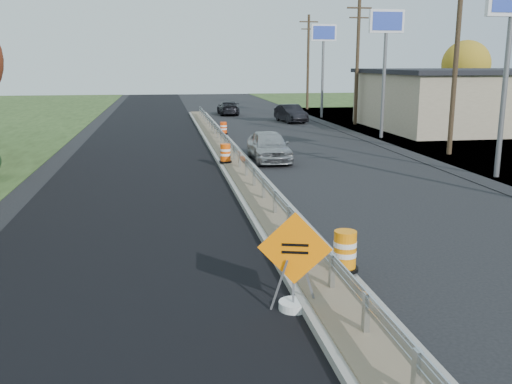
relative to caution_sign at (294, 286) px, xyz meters
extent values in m
plane|color=black|center=(0.90, 8.47, -0.50)|extent=(140.00, 140.00, 0.00)
cube|color=black|center=(-3.50, 18.47, -0.50)|extent=(7.20, 120.00, 0.01)
cube|color=gray|center=(0.90, 16.47, -0.41)|extent=(1.60, 55.00, 0.18)
cube|color=brown|center=(0.90, 16.47, -0.30)|extent=(1.25, 55.00, 0.05)
cube|color=silver|center=(0.90, -3.53, 0.08)|extent=(0.10, 0.15, 0.70)
cube|color=silver|center=(0.90, -1.53, 0.08)|extent=(0.10, 0.15, 0.70)
cube|color=silver|center=(0.90, 0.47, 0.08)|extent=(0.10, 0.15, 0.70)
cube|color=silver|center=(0.90, 2.47, 0.08)|extent=(0.10, 0.15, 0.70)
cube|color=silver|center=(0.90, 4.47, 0.08)|extent=(0.10, 0.15, 0.70)
cube|color=silver|center=(0.90, 6.47, 0.08)|extent=(0.10, 0.15, 0.70)
cube|color=silver|center=(0.90, 8.47, 0.08)|extent=(0.10, 0.15, 0.70)
cube|color=silver|center=(0.90, 10.47, 0.08)|extent=(0.10, 0.15, 0.70)
cube|color=silver|center=(0.90, 12.47, 0.08)|extent=(0.10, 0.15, 0.70)
cube|color=silver|center=(0.90, 14.47, 0.08)|extent=(0.10, 0.15, 0.70)
cube|color=silver|center=(0.90, 16.47, 0.08)|extent=(0.10, 0.15, 0.70)
cube|color=silver|center=(0.90, 18.47, 0.08)|extent=(0.10, 0.15, 0.70)
cube|color=silver|center=(0.90, 20.47, 0.08)|extent=(0.10, 0.15, 0.70)
cube|color=silver|center=(0.90, 22.47, 0.08)|extent=(0.10, 0.15, 0.70)
cube|color=silver|center=(0.90, 24.47, 0.08)|extent=(0.10, 0.15, 0.70)
cube|color=silver|center=(0.90, 26.47, 0.08)|extent=(0.10, 0.15, 0.70)
cube|color=silver|center=(0.90, 28.47, 0.08)|extent=(0.10, 0.15, 0.70)
cube|color=silver|center=(0.90, 30.47, 0.08)|extent=(0.10, 0.15, 0.70)
cube|color=silver|center=(0.90, 32.47, 0.08)|extent=(0.10, 0.15, 0.70)
cube|color=silver|center=(0.90, 34.47, 0.08)|extent=(0.10, 0.15, 0.70)
cube|color=silver|center=(0.90, 36.47, 0.08)|extent=(0.10, 0.15, 0.70)
cube|color=silver|center=(0.90, 38.47, 0.08)|extent=(0.10, 0.15, 0.70)
cube|color=silver|center=(0.90, 40.47, 0.08)|extent=(0.10, 0.15, 0.70)
cube|color=silver|center=(0.90, 17.47, 0.28)|extent=(0.04, 46.00, 0.34)
cube|color=silver|center=(0.90, 17.47, 0.20)|extent=(0.06, 46.00, 0.03)
cube|color=silver|center=(0.90, 17.47, 0.36)|extent=(0.06, 46.00, 0.03)
cube|color=tan|center=(21.90, 28.47, 1.50)|extent=(18.00, 12.00, 4.00)
cube|color=black|center=(21.90, 28.47, 3.62)|extent=(18.50, 12.50, 0.30)
cube|color=black|center=(12.95, 28.47, 1.10)|extent=(0.08, 7.20, 2.20)
cylinder|color=slate|center=(11.40, 11.47, 2.90)|extent=(0.22, 0.22, 6.80)
cylinder|color=slate|center=(11.40, 24.47, 2.90)|extent=(0.22, 0.22, 6.80)
cube|color=white|center=(11.40, 24.47, 6.70)|extent=(2.20, 0.25, 1.40)
cube|color=#263FB2|center=(11.40, 24.47, 6.70)|extent=(1.90, 0.30, 1.10)
cylinder|color=slate|center=(11.40, 38.47, 2.90)|extent=(0.22, 0.22, 6.80)
cube|color=white|center=(11.40, 38.47, 6.70)|extent=(2.20, 0.25, 1.40)
cube|color=#263FB2|center=(11.40, 38.47, 6.70)|extent=(1.90, 0.30, 1.10)
cylinder|color=#473523|center=(12.40, 17.47, 4.20)|extent=(0.26, 0.26, 9.40)
cylinder|color=#473523|center=(12.40, 32.47, 4.20)|extent=(0.26, 0.26, 9.40)
cube|color=#473523|center=(12.40, 32.47, 8.20)|extent=(1.90, 0.12, 0.12)
cube|color=#473523|center=(12.40, 32.47, 7.50)|extent=(1.50, 0.10, 0.10)
cylinder|color=#473523|center=(12.40, 47.47, 4.20)|extent=(0.26, 0.26, 9.40)
cube|color=#473523|center=(12.40, 47.47, 8.20)|extent=(1.90, 0.12, 0.12)
cube|color=#473523|center=(12.40, 47.47, 7.50)|extent=(1.50, 0.10, 0.10)
cylinder|color=#473523|center=(26.90, 42.47, 1.04)|extent=(0.36, 0.36, 3.08)
sphere|color=#BC8828|center=(26.90, 42.47, 4.05)|extent=(4.62, 4.62, 4.62)
cylinder|color=white|center=(0.00, 0.00, -0.42)|extent=(0.60, 0.60, 0.17)
cube|color=slate|center=(-0.30, 0.00, 0.03)|extent=(0.35, 0.14, 1.03)
cube|color=slate|center=(0.30, 0.00, 0.03)|extent=(0.35, 0.14, 1.03)
cube|color=slate|center=(0.00, 0.05, 0.03)|extent=(0.11, 0.27, 1.05)
cube|color=orange|center=(0.00, 0.00, 0.76)|extent=(1.39, 0.42, 1.44)
cube|color=black|center=(0.00, -0.02, 0.83)|extent=(0.50, 0.15, 0.05)
cube|color=black|center=(0.00, -0.02, 0.68)|extent=(0.50, 0.15, 0.05)
cylinder|color=black|center=(1.45, 1.33, -0.23)|extent=(0.62, 0.62, 0.08)
cylinder|color=orange|center=(1.45, 1.33, 0.20)|extent=(0.50, 0.50, 0.87)
cylinder|color=white|center=(1.45, 1.33, 0.35)|extent=(0.51, 0.51, 0.11)
cylinder|color=white|center=(1.45, 1.33, 0.12)|extent=(0.51, 0.51, 0.11)
cylinder|color=black|center=(0.40, 15.68, -0.23)|extent=(0.58, 0.58, 0.08)
cylinder|color=#FF560A|center=(0.40, 15.68, 0.17)|extent=(0.47, 0.47, 0.82)
cylinder|color=white|center=(0.40, 15.68, 0.31)|extent=(0.48, 0.48, 0.11)
cylinder|color=white|center=(0.40, 15.68, 0.10)|extent=(0.48, 0.48, 0.11)
cylinder|color=black|center=(1.45, 26.27, -0.24)|extent=(0.53, 0.53, 0.07)
cylinder|color=#EF400A|center=(1.45, 26.27, 0.14)|extent=(0.43, 0.43, 0.75)
cylinder|color=white|center=(1.45, 26.27, 0.26)|extent=(0.44, 0.44, 0.10)
cylinder|color=white|center=(1.45, 26.27, 0.06)|extent=(0.44, 0.44, 0.10)
cylinder|color=black|center=(8.25, 36.32, -0.47)|extent=(0.57, 0.57, 0.08)
cylinder|color=#EC5509|center=(8.25, 36.32, -0.07)|extent=(0.46, 0.46, 0.80)
cylinder|color=white|center=(8.25, 36.32, 0.07)|extent=(0.47, 0.47, 0.10)
cylinder|color=white|center=(8.25, 36.32, -0.14)|extent=(0.47, 0.47, 0.10)
imported|color=#A5A6A9|center=(2.70, 17.11, 0.24)|extent=(1.76, 4.37, 1.49)
imported|color=black|center=(7.90, 35.25, 0.20)|extent=(2.05, 4.44, 1.41)
imported|color=black|center=(3.64, 42.65, 0.13)|extent=(1.80, 4.36, 1.26)
camera|label=1|loc=(-2.41, -10.11, 4.22)|focal=40.00mm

